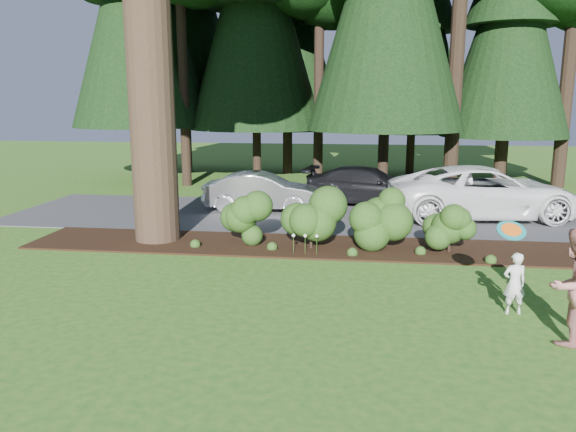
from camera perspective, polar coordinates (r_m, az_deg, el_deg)
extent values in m
plane|color=#245B1A|center=(12.16, 2.01, -7.12)|extent=(80.00, 80.00, 0.00)
cube|color=black|center=(15.25, 3.19, -3.11)|extent=(16.00, 2.50, 0.05)
cube|color=#38383A|center=(19.39, 4.15, 0.05)|extent=(22.00, 6.00, 0.03)
cylinder|color=black|center=(16.04, -14.08, 18.82)|extent=(1.24, 1.24, 12.00)
sphere|color=#234615|center=(15.33, -4.28, -0.61)|extent=(1.08, 1.08, 1.08)
cylinder|color=black|center=(15.45, -4.25, -2.46)|extent=(0.08, 0.08, 0.30)
sphere|color=#234615|center=(14.82, 2.38, 0.07)|extent=(1.35, 1.35, 1.35)
cylinder|color=black|center=(15.00, 2.36, -2.87)|extent=(0.08, 0.08, 0.30)
sphere|color=#234615|center=(15.09, 9.31, -0.29)|extent=(1.26, 1.26, 1.26)
cylinder|color=black|center=(15.24, 9.22, -2.78)|extent=(0.08, 0.08, 0.30)
sphere|color=#234615|center=(15.09, 16.16, -1.04)|extent=(1.17, 1.17, 1.17)
cylinder|color=black|center=(15.22, 16.04, -3.11)|extent=(0.08, 0.08, 0.30)
cylinder|color=#234615|center=(14.43, 0.56, -3.03)|extent=(0.01, 0.01, 0.50)
sphere|color=white|center=(14.37, 0.56, -1.99)|extent=(0.09, 0.09, 0.09)
cylinder|color=#234615|center=(14.40, 1.75, -3.07)|extent=(0.01, 0.01, 0.50)
sphere|color=white|center=(14.34, 1.75, -2.03)|extent=(0.09, 0.09, 0.09)
cylinder|color=#234615|center=(14.38, 2.94, -3.11)|extent=(0.01, 0.01, 0.50)
sphere|color=white|center=(14.31, 2.95, -2.06)|extent=(0.09, 0.09, 0.09)
cylinder|color=black|center=(27.59, -15.49, 13.32)|extent=(0.50, 0.50, 9.80)
cone|color=black|center=(27.83, -15.82, 19.08)|extent=(6.16, 6.16, 10.50)
cylinder|color=black|center=(27.19, -10.05, 12.85)|extent=(0.50, 0.50, 9.10)
cylinder|color=black|center=(26.97, -3.48, 14.50)|extent=(0.50, 0.50, 10.50)
cone|color=black|center=(27.29, -3.56, 20.81)|extent=(6.60, 6.60, 11.25)
cylinder|color=black|center=(25.05, 2.80, 12.72)|extent=(0.50, 0.50, 8.75)
cylinder|color=black|center=(26.03, 9.85, 15.23)|extent=(0.50, 0.50, 11.20)
cylinder|color=black|center=(27.25, 16.18, 12.94)|extent=(0.50, 0.50, 9.45)
cylinder|color=black|center=(26.30, 22.32, 14.13)|extent=(0.50, 0.50, 10.85)
cylinder|color=black|center=(28.89, 26.14, 12.48)|extent=(0.50, 0.50, 9.80)
cylinder|color=black|center=(31.35, -9.67, 14.61)|extent=(0.50, 0.50, 11.20)
cone|color=black|center=(31.68, -9.88, 20.39)|extent=(7.04, 7.04, 12.00)
cylinder|color=black|center=(29.70, 0.58, 14.26)|extent=(0.50, 0.50, 10.50)
cone|color=black|center=(29.99, 0.60, 20.00)|extent=(6.60, 6.60, 11.25)
cylinder|color=black|center=(30.62, 12.46, 15.23)|extent=(0.50, 0.50, 11.90)
cylinder|color=black|center=(30.88, 21.98, 13.02)|extent=(0.50, 0.50, 10.15)
cone|color=black|center=(31.13, 22.41, 18.34)|extent=(6.38, 6.38, 10.88)
imported|color=#BBBCC1|center=(20.08, -2.62, 2.49)|extent=(4.19, 1.59, 1.36)
imported|color=white|center=(19.85, 19.36, 2.28)|extent=(6.59, 3.69, 1.74)
imported|color=black|center=(21.50, 8.17, 3.05)|extent=(5.07, 2.66, 1.40)
imported|color=silver|center=(11.27, 22.02, -6.36)|extent=(0.47, 0.35, 1.18)
imported|color=#A51616|center=(10.20, 27.00, -6.39)|extent=(1.19, 1.11, 1.95)
cylinder|color=teal|center=(10.90, 21.74, -1.38)|extent=(0.52, 0.46, 0.29)
cylinder|color=orange|center=(10.90, 21.74, -1.30)|extent=(0.37, 0.32, 0.20)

